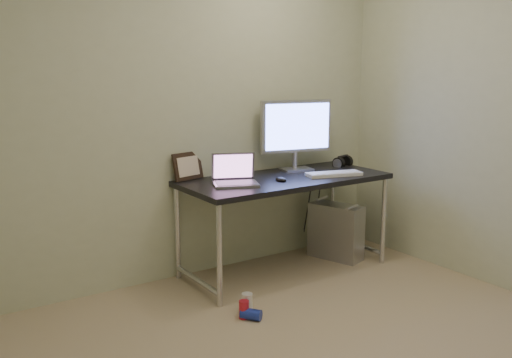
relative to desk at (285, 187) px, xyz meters
The scene contains 16 objects.
wall_back 0.94m from the desk, 151.36° to the left, with size 3.50×0.02×2.50m, color beige.
desk is the anchor object (origin of this frame).
tower_computer 0.69m from the desk, ahead, with size 0.32×0.48×0.49m.
cable_a 0.63m from the desk, 32.08° to the left, with size 0.01×0.01×0.70m, color black.
cable_b 0.70m from the desk, 26.27° to the left, with size 0.01×0.01×0.72m, color black.
can_red 1.11m from the desk, 142.61° to the right, with size 0.06×0.06×0.12m, color red.
can_white 1.03m from the desk, 143.28° to the right, with size 0.07×0.07×0.13m, color white.
can_blue 1.13m from the desk, 139.55° to the right, with size 0.07×0.07×0.13m, color #1D30A1.
laptop 0.47m from the desk, behind, with size 0.39×0.36×0.22m.
monitor 0.51m from the desk, 36.62° to the left, with size 0.60×0.22×0.57m.
keyboard 0.40m from the desk, 24.68° to the right, with size 0.43×0.14×0.03m, color white.
mouse_right 0.56m from the desk, 13.18° to the right, with size 0.07×0.11×0.04m, color black.
mouse_left 0.18m from the desk, 138.16° to the right, with size 0.07×0.11×0.04m, color black.
headphones 0.73m from the desk, 10.03° to the left, with size 0.19×0.11×0.11m.
picture_frame 0.76m from the desk, 153.58° to the left, with size 0.26×0.03×0.21m, color black.
webcam 0.53m from the desk, 149.55° to the left, with size 0.04×0.03×0.13m.
Camera 1 is at (-1.92, -2.04, 1.60)m, focal length 40.00 mm.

